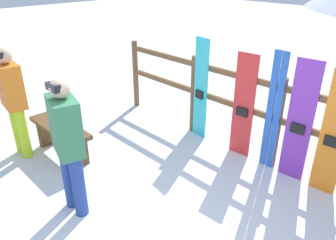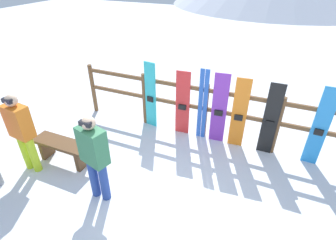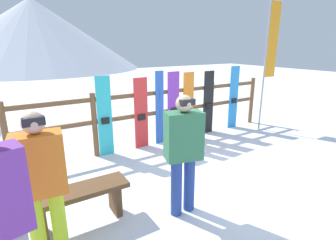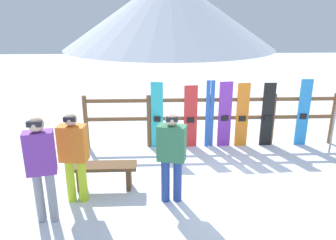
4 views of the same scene
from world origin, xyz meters
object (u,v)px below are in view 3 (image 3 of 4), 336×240
(bench, at_px, (80,199))
(snowboard_black_stripe, at_px, (208,103))
(snowboard_red, at_px, (141,114))
(person_orange, at_px, (42,180))
(rental_flag, at_px, (270,52))
(snowboard_cyan, at_px, (105,117))
(snowboard_purple, at_px, (173,107))
(ski_pair_blue, at_px, (160,108))
(snowboard_orange, at_px, (188,106))
(person_plaid_green, at_px, (184,148))
(snowboard_blue, at_px, (233,98))

(bench, bearing_deg, snowboard_black_stripe, 27.73)
(snowboard_red, bearing_deg, person_orange, -133.47)
(bench, relative_size, rental_flag, 0.37)
(snowboard_cyan, bearing_deg, snowboard_purple, -0.00)
(ski_pair_blue, distance_m, rental_flag, 3.06)
(snowboard_orange, xyz_separation_m, snowboard_black_stripe, (0.59, -0.00, -0.00))
(snowboard_purple, relative_size, snowboard_orange, 1.02)
(bench, relative_size, snowboard_cyan, 0.74)
(snowboard_black_stripe, height_order, rental_flag, rental_flag)
(bench, distance_m, snowboard_purple, 3.16)
(ski_pair_blue, xyz_separation_m, snowboard_orange, (0.76, -0.00, -0.04))
(person_orange, xyz_separation_m, snowboard_red, (2.13, 2.24, -0.15))
(person_orange, xyz_separation_m, rental_flag, (5.36, 1.76, 1.05))
(snowboard_purple, bearing_deg, snowboard_black_stripe, -0.00)
(snowboard_cyan, height_order, snowboard_orange, snowboard_cyan)
(snowboard_black_stripe, bearing_deg, bench, -152.27)
(person_orange, relative_size, snowboard_red, 1.05)
(snowboard_purple, height_order, snowboard_orange, snowboard_purple)
(person_orange, relative_size, snowboard_cyan, 0.99)
(snowboard_red, bearing_deg, snowboard_black_stripe, 0.00)
(person_plaid_green, bearing_deg, snowboard_blue, 35.83)
(bench, height_order, snowboard_orange, snowboard_orange)
(person_plaid_green, relative_size, snowboard_black_stripe, 1.02)
(ski_pair_blue, bearing_deg, snowboard_orange, -0.26)
(ski_pair_blue, distance_m, snowboard_purple, 0.35)
(snowboard_cyan, xyz_separation_m, snowboard_purple, (1.56, -0.00, -0.00))
(person_orange, xyz_separation_m, snowboard_cyan, (1.36, 2.24, -0.11))
(snowboard_black_stripe, xyz_separation_m, snowboard_blue, (0.84, 0.00, 0.04))
(snowboard_cyan, xyz_separation_m, snowboard_blue, (3.40, 0.00, 0.02))
(snowboard_orange, height_order, rental_flag, rental_flag)
(snowboard_cyan, relative_size, rental_flag, 0.51)
(bench, xyz_separation_m, snowboard_red, (1.73, 1.85, 0.39))
(snowboard_orange, relative_size, snowboard_black_stripe, 1.00)
(person_orange, distance_m, snowboard_blue, 5.26)
(person_orange, distance_m, ski_pair_blue, 3.42)
(snowboard_black_stripe, distance_m, snowboard_blue, 0.84)
(snowboard_cyan, height_order, ski_pair_blue, ski_pair_blue)
(bench, xyz_separation_m, rental_flag, (4.96, 1.37, 1.60))
(person_orange, distance_m, snowboard_black_stripe, 4.52)
(snowboard_cyan, distance_m, snowboard_black_stripe, 2.56)
(bench, relative_size, person_orange, 0.74)
(person_orange, relative_size, ski_pair_blue, 0.98)
(ski_pair_blue, xyz_separation_m, snowboard_blue, (2.19, -0.00, 0.00))
(bench, xyz_separation_m, person_orange, (-0.40, -0.39, 0.55))
(person_plaid_green, xyz_separation_m, rental_flag, (3.79, 1.82, 1.05))
(snowboard_cyan, xyz_separation_m, rental_flag, (4.00, -0.48, 1.16))
(snowboard_blue, bearing_deg, snowboard_black_stripe, -180.00)
(snowboard_red, relative_size, snowboard_purple, 0.95)
(bench, bearing_deg, snowboard_blue, 23.00)
(snowboard_orange, bearing_deg, person_plaid_green, -127.35)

